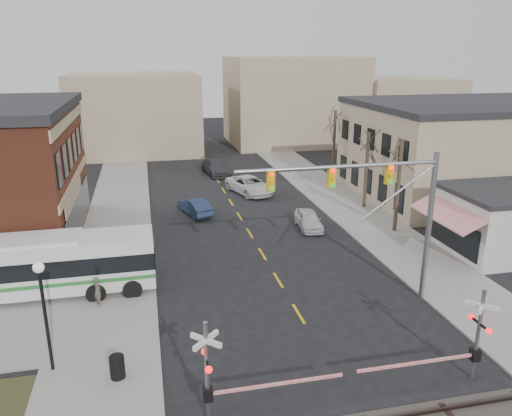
{
  "coord_description": "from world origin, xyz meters",
  "views": [
    {
      "loc": [
        -7.06,
        -19.52,
        12.79
      ],
      "look_at": [
        -0.62,
        9.13,
        3.5
      ],
      "focal_mm": 35.0,
      "sensor_mm": 36.0,
      "label": 1
    }
  ],
  "objects_px": {
    "street_lamp": "(42,295)",
    "pedestrian_far": "(99,262)",
    "rr_crossing_east": "(468,337)",
    "pedestrian_near": "(98,291)",
    "traffic_signal_mast": "(381,199)",
    "car_a": "(309,220)",
    "car_b": "(195,206)",
    "car_d": "(216,167)",
    "transit_bus": "(34,266)",
    "car_c": "(250,185)",
    "trash_bin": "(117,367)",
    "rr_crossing_west": "(219,372)"
  },
  "relations": [
    {
      "from": "street_lamp",
      "to": "pedestrian_far",
      "type": "distance_m",
      "value": 9.31
    },
    {
      "from": "rr_crossing_east",
      "to": "pedestrian_near",
      "type": "xyz_separation_m",
      "value": [
        -14.89,
        9.5,
        -1.04
      ]
    },
    {
      "from": "traffic_signal_mast",
      "to": "rr_crossing_east",
      "type": "xyz_separation_m",
      "value": [
        0.73,
        -6.8,
        -3.79
      ]
    },
    {
      "from": "rr_crossing_east",
      "to": "car_a",
      "type": "xyz_separation_m",
      "value": [
        -0.39,
        18.65,
        -1.29
      ]
    },
    {
      "from": "traffic_signal_mast",
      "to": "street_lamp",
      "type": "bearing_deg",
      "value": -170.57
    },
    {
      "from": "car_b",
      "to": "pedestrian_far",
      "type": "xyz_separation_m",
      "value": [
        -6.69,
        -10.76,
        0.38
      ]
    },
    {
      "from": "car_b",
      "to": "car_d",
      "type": "xyz_separation_m",
      "value": [
        3.68,
        13.29,
        0.1
      ]
    },
    {
      "from": "transit_bus",
      "to": "traffic_signal_mast",
      "type": "distance_m",
      "value": 18.49
    },
    {
      "from": "transit_bus",
      "to": "street_lamp",
      "type": "distance_m",
      "value": 7.62
    },
    {
      "from": "pedestrian_far",
      "to": "traffic_signal_mast",
      "type": "bearing_deg",
      "value": -44.35
    },
    {
      "from": "transit_bus",
      "to": "car_c",
      "type": "relative_size",
      "value": 2.22
    },
    {
      "from": "car_b",
      "to": "car_c",
      "type": "bearing_deg",
      "value": -155.32
    },
    {
      "from": "pedestrian_near",
      "to": "car_d",
      "type": "bearing_deg",
      "value": -41.1
    },
    {
      "from": "rr_crossing_east",
      "to": "street_lamp",
      "type": "relative_size",
      "value": 1.16
    },
    {
      "from": "trash_bin",
      "to": "pedestrian_far",
      "type": "height_order",
      "value": "pedestrian_far"
    },
    {
      "from": "rr_crossing_west",
      "to": "rr_crossing_east",
      "type": "height_order",
      "value": "same"
    },
    {
      "from": "street_lamp",
      "to": "car_c",
      "type": "distance_m",
      "value": 28.48
    },
    {
      "from": "car_c",
      "to": "car_a",
      "type": "bearing_deg",
      "value": -95.61
    },
    {
      "from": "street_lamp",
      "to": "car_a",
      "type": "bearing_deg",
      "value": 42.1
    },
    {
      "from": "pedestrian_near",
      "to": "car_b",
      "type": "bearing_deg",
      "value": -45.3
    },
    {
      "from": "car_a",
      "to": "pedestrian_near",
      "type": "xyz_separation_m",
      "value": [
        -14.51,
        -9.15,
        0.25
      ]
    },
    {
      "from": "transit_bus",
      "to": "trash_bin",
      "type": "height_order",
      "value": "transit_bus"
    },
    {
      "from": "car_a",
      "to": "pedestrian_near",
      "type": "height_order",
      "value": "pedestrian_near"
    },
    {
      "from": "trash_bin",
      "to": "car_d",
      "type": "bearing_deg",
      "value": 75.2
    },
    {
      "from": "trash_bin",
      "to": "pedestrian_near",
      "type": "xyz_separation_m",
      "value": [
        -1.2,
        6.45,
        0.33
      ]
    },
    {
      "from": "street_lamp",
      "to": "car_a",
      "type": "relative_size",
      "value": 1.21
    },
    {
      "from": "trash_bin",
      "to": "pedestrian_near",
      "type": "relative_size",
      "value": 0.6
    },
    {
      "from": "traffic_signal_mast",
      "to": "rr_crossing_west",
      "type": "distance_m",
      "value": 12.12
    },
    {
      "from": "rr_crossing_east",
      "to": "trash_bin",
      "type": "distance_m",
      "value": 14.09
    },
    {
      "from": "car_c",
      "to": "pedestrian_far",
      "type": "height_order",
      "value": "pedestrian_far"
    },
    {
      "from": "traffic_signal_mast",
      "to": "pedestrian_far",
      "type": "height_order",
      "value": "traffic_signal_mast"
    },
    {
      "from": "transit_bus",
      "to": "rr_crossing_east",
      "type": "relative_size",
      "value": 2.25
    },
    {
      "from": "rr_crossing_east",
      "to": "car_a",
      "type": "height_order",
      "value": "rr_crossing_east"
    },
    {
      "from": "pedestrian_near",
      "to": "pedestrian_far",
      "type": "distance_m",
      "value": 3.59
    },
    {
      "from": "transit_bus",
      "to": "rr_crossing_east",
      "type": "bearing_deg",
      "value": -32.08
    },
    {
      "from": "trash_bin",
      "to": "transit_bus",
      "type": "bearing_deg",
      "value": 118.35
    },
    {
      "from": "rr_crossing_west",
      "to": "car_c",
      "type": "relative_size",
      "value": 0.99
    },
    {
      "from": "car_c",
      "to": "rr_crossing_east",
      "type": "bearing_deg",
      "value": -102.88
    },
    {
      "from": "trash_bin",
      "to": "pedestrian_far",
      "type": "xyz_separation_m",
      "value": [
        -1.37,
        10.04,
        0.45
      ]
    },
    {
      "from": "car_a",
      "to": "car_b",
      "type": "height_order",
      "value": "car_a"
    },
    {
      "from": "transit_bus",
      "to": "car_a",
      "type": "relative_size",
      "value": 3.14
    },
    {
      "from": "rr_crossing_west",
      "to": "pedestrian_near",
      "type": "distance_m",
      "value": 10.79
    },
    {
      "from": "traffic_signal_mast",
      "to": "pedestrian_far",
      "type": "bearing_deg",
      "value": 156.34
    },
    {
      "from": "pedestrian_far",
      "to": "rr_crossing_west",
      "type": "bearing_deg",
      "value": -89.55
    },
    {
      "from": "pedestrian_near",
      "to": "street_lamp",
      "type": "bearing_deg",
      "value": 143.6
    },
    {
      "from": "rr_crossing_east",
      "to": "trash_bin",
      "type": "bearing_deg",
      "value": 167.47
    },
    {
      "from": "car_c",
      "to": "traffic_signal_mast",
      "type": "bearing_deg",
      "value": -103.11
    },
    {
      "from": "trash_bin",
      "to": "car_c",
      "type": "xyz_separation_m",
      "value": [
        10.98,
        26.0,
        0.18
      ]
    },
    {
      "from": "pedestrian_far",
      "to": "car_d",
      "type": "bearing_deg",
      "value": 45.98
    },
    {
      "from": "rr_crossing_west",
      "to": "traffic_signal_mast",
      "type": "bearing_deg",
      "value": 36.56
    }
  ]
}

